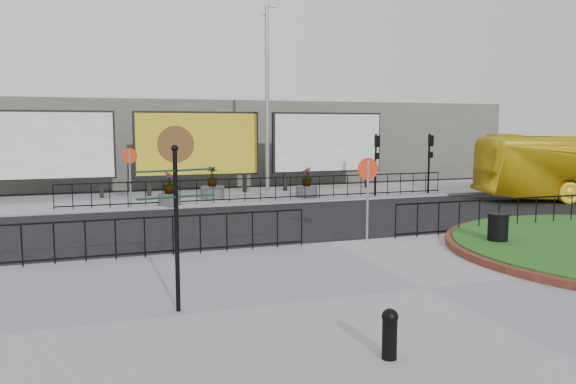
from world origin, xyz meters
name	(u,v)px	position (x,y,z in m)	size (l,w,h in m)	color
ground	(330,246)	(0.00, 0.00, 0.00)	(90.00, 90.00, 0.00)	black
pavement_near	(426,291)	(0.00, -5.00, 0.06)	(30.00, 10.00, 0.12)	gray
pavement_far	(232,196)	(0.00, 12.00, 0.06)	(44.00, 6.00, 0.12)	gray
railing_near_left	(116,239)	(-6.00, -0.30, 0.67)	(10.00, 0.10, 1.10)	black
railing_near_right	(518,214)	(6.50, -0.30, 0.67)	(9.00, 0.10, 1.10)	black
railing_far	(268,189)	(1.00, 9.30, 0.67)	(18.00, 0.10, 1.10)	black
speed_sign_far	(130,164)	(-5.00, 9.40, 1.92)	(0.64, 0.07, 2.47)	gray
speed_sign_near	(368,181)	(1.00, -0.40, 1.92)	(0.64, 0.07, 2.47)	gray
billboard_left	(44,146)	(-8.50, 12.97, 2.60)	(6.20, 0.31, 4.10)	black
billboard_mid	(198,144)	(-1.50, 12.97, 2.60)	(6.20, 0.31, 4.10)	black
billboard_right	(328,143)	(5.50, 12.97, 2.60)	(6.20, 0.31, 4.10)	black
lamp_post	(267,98)	(1.51, 11.00, 4.83)	(0.74, 0.18, 9.23)	gray
signal_pole_a	(376,155)	(6.50, 9.34, 2.10)	(0.22, 0.26, 3.00)	black
signal_pole_b	(430,154)	(9.50, 9.34, 2.10)	(0.22, 0.26, 3.00)	black
building_backdrop	(196,141)	(0.00, 22.00, 2.50)	(40.00, 10.00, 5.00)	#666259
fingerpost_sign	(176,212)	(-5.09, -4.75, 1.96)	(1.42, 0.49, 3.04)	black
bollard	(390,331)	(-2.51, -7.91, 0.53)	(0.24, 0.24, 0.75)	black
litter_bin	(498,231)	(4.05, -2.31, 0.61)	(0.59, 0.59, 0.98)	black
planter_a	(169,193)	(-3.40, 9.40, 0.62)	(0.96, 0.96, 1.43)	#4C4C4F
planter_b	(212,188)	(-1.20, 11.00, 0.61)	(1.10, 1.10, 1.51)	#4C4C4F
planter_c	(307,187)	(3.17, 10.03, 0.59)	(1.03, 1.03, 1.44)	#4C4C4F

